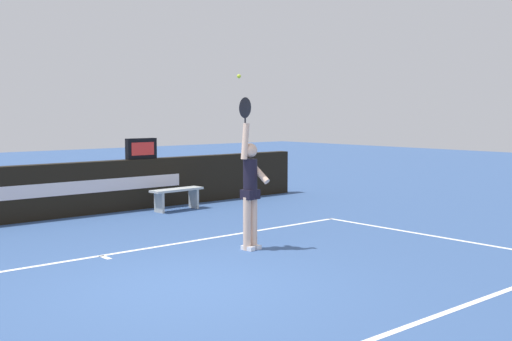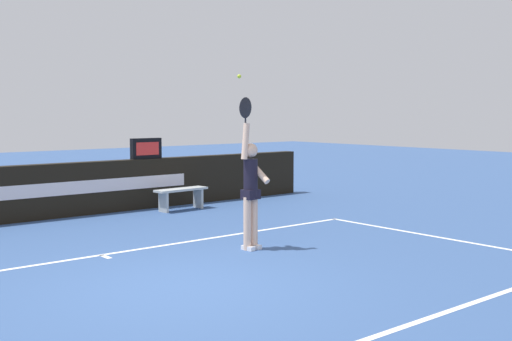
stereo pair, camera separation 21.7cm
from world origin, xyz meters
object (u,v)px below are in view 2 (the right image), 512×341
Objects in this scene: speed_display at (146,149)px; tennis_ball at (239,76)px; tennis_player at (251,186)px; courtside_bench_near at (181,194)px.

speed_display is 11.93× the size of tennis_ball.
speed_display is at bearing 78.87° from tennis_player.
speed_display reaches higher than courtside_bench_near.
speed_display is 5.44m from tennis_ball.
tennis_ball is at bearing -103.34° from speed_display.
courtside_bench_near is (0.44, -0.81, -1.04)m from speed_display.
tennis_player is 4.63m from courtside_bench_near.
tennis_player is at bearing -108.57° from courtside_bench_near.
speed_display is at bearing 76.66° from tennis_ball.
courtside_bench_near is at bearing -61.39° from speed_display.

